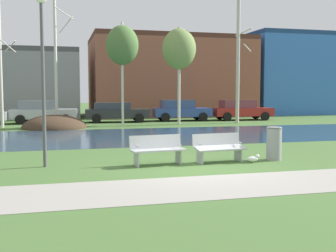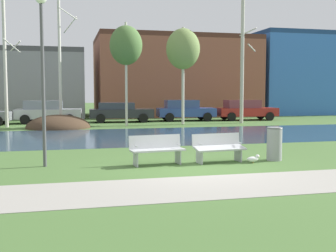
{
  "view_description": "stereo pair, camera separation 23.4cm",
  "coord_description": "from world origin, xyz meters",
  "px_view_note": "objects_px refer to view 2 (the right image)",
  "views": [
    {
      "loc": [
        -3.73,
        -11.07,
        2.16
      ],
      "look_at": [
        -0.43,
        1.66,
        1.07
      ],
      "focal_mm": 44.73,
      "sensor_mm": 36.0,
      "label": 1
    },
    {
      "loc": [
        -3.5,
        -11.12,
        2.16
      ],
      "look_at": [
        -0.43,
        1.66,
        1.07
      ],
      "focal_mm": 44.73,
      "sensor_mm": 36.0,
      "label": 2
    }
  ],
  "objects_px": {
    "bench_left": "(157,149)",
    "seagull": "(253,159)",
    "parked_suv_fifth_red": "(245,110)",
    "streetlamp": "(42,50)",
    "trash_bin": "(274,143)",
    "bench_right": "(219,147)",
    "parked_sedan_second_silver": "(47,111)",
    "parked_hatch_third_dark": "(120,112)",
    "parked_wagon_fourth_blue": "(185,110)"
  },
  "relations": [
    {
      "from": "bench_right",
      "to": "parked_suv_fifth_red",
      "type": "height_order",
      "value": "parked_suv_fifth_red"
    },
    {
      "from": "parked_sedan_second_silver",
      "to": "streetlamp",
      "type": "bearing_deg",
      "value": -87.68
    },
    {
      "from": "bench_left",
      "to": "trash_bin",
      "type": "height_order",
      "value": "trash_bin"
    },
    {
      "from": "bench_right",
      "to": "parked_wagon_fourth_blue",
      "type": "distance_m",
      "value": 18.26
    },
    {
      "from": "parked_suv_fifth_red",
      "to": "seagull",
      "type": "bearing_deg",
      "value": -113.2
    },
    {
      "from": "trash_bin",
      "to": "parked_suv_fifth_red",
      "type": "height_order",
      "value": "parked_suv_fifth_red"
    },
    {
      "from": "bench_right",
      "to": "parked_suv_fifth_red",
      "type": "xyz_separation_m",
      "value": [
        8.61,
        17.44,
        0.32
      ]
    },
    {
      "from": "bench_right",
      "to": "streetlamp",
      "type": "xyz_separation_m",
      "value": [
        -5.13,
        0.49,
        2.86
      ]
    },
    {
      "from": "bench_left",
      "to": "bench_right",
      "type": "relative_size",
      "value": 1.0
    },
    {
      "from": "parked_hatch_third_dark",
      "to": "seagull",
      "type": "bearing_deg",
      "value": -84.2
    },
    {
      "from": "streetlamp",
      "to": "parked_suv_fifth_red",
      "type": "distance_m",
      "value": 21.97
    },
    {
      "from": "bench_left",
      "to": "streetlamp",
      "type": "distance_m",
      "value": 4.32
    },
    {
      "from": "parked_sedan_second_silver",
      "to": "parked_suv_fifth_red",
      "type": "xyz_separation_m",
      "value": [
        14.43,
        -0.29,
        -0.01
      ]
    },
    {
      "from": "bench_left",
      "to": "seagull",
      "type": "height_order",
      "value": "bench_left"
    },
    {
      "from": "seagull",
      "to": "streetlamp",
      "type": "height_order",
      "value": "streetlamp"
    },
    {
      "from": "seagull",
      "to": "parked_sedan_second_silver",
      "type": "xyz_separation_m",
      "value": [
        -6.8,
        18.12,
        0.67
      ]
    },
    {
      "from": "streetlamp",
      "to": "parked_sedan_second_silver",
      "type": "distance_m",
      "value": 17.45
    },
    {
      "from": "parked_hatch_third_dark",
      "to": "parked_wagon_fourth_blue",
      "type": "relative_size",
      "value": 1.05
    },
    {
      "from": "parked_wagon_fourth_blue",
      "to": "parked_suv_fifth_red",
      "type": "height_order",
      "value": "parked_wagon_fourth_blue"
    },
    {
      "from": "trash_bin",
      "to": "seagull",
      "type": "height_order",
      "value": "trash_bin"
    },
    {
      "from": "trash_bin",
      "to": "streetlamp",
      "type": "height_order",
      "value": "streetlamp"
    },
    {
      "from": "trash_bin",
      "to": "parked_sedan_second_silver",
      "type": "bearing_deg",
      "value": 113.31
    },
    {
      "from": "parked_sedan_second_silver",
      "to": "parked_wagon_fourth_blue",
      "type": "bearing_deg",
      "value": 0.53
    },
    {
      "from": "trash_bin",
      "to": "parked_sedan_second_silver",
      "type": "height_order",
      "value": "parked_sedan_second_silver"
    },
    {
      "from": "trash_bin",
      "to": "parked_hatch_third_dark",
      "type": "distance_m",
      "value": 17.85
    },
    {
      "from": "parked_sedan_second_silver",
      "to": "parked_hatch_third_dark",
      "type": "xyz_separation_m",
      "value": [
        4.97,
        -0.14,
        -0.06
      ]
    },
    {
      "from": "seagull",
      "to": "parked_sedan_second_silver",
      "type": "distance_m",
      "value": 19.37
    },
    {
      "from": "bench_right",
      "to": "seagull",
      "type": "height_order",
      "value": "bench_right"
    },
    {
      "from": "seagull",
      "to": "bench_right",
      "type": "bearing_deg",
      "value": 158.31
    },
    {
      "from": "bench_right",
      "to": "parked_wagon_fourth_blue",
      "type": "xyz_separation_m",
      "value": [
        3.95,
        17.83,
        0.33
      ]
    },
    {
      "from": "streetlamp",
      "to": "seagull",
      "type": "bearing_deg",
      "value": -8.16
    },
    {
      "from": "streetlamp",
      "to": "bench_left",
      "type": "bearing_deg",
      "value": -8.69
    },
    {
      "from": "bench_right",
      "to": "trash_bin",
      "type": "xyz_separation_m",
      "value": [
        1.84,
        -0.05,
        0.07
      ]
    },
    {
      "from": "bench_right",
      "to": "streetlamp",
      "type": "bearing_deg",
      "value": 174.55
    },
    {
      "from": "seagull",
      "to": "trash_bin",
      "type": "bearing_deg",
      "value": 21.3
    },
    {
      "from": "seagull",
      "to": "parked_hatch_third_dark",
      "type": "distance_m",
      "value": 18.08
    },
    {
      "from": "seagull",
      "to": "parked_hatch_third_dark",
      "type": "height_order",
      "value": "parked_hatch_third_dark"
    },
    {
      "from": "trash_bin",
      "to": "parked_wagon_fourth_blue",
      "type": "bearing_deg",
      "value": 83.24
    },
    {
      "from": "parked_suv_fifth_red",
      "to": "streetlamp",
      "type": "bearing_deg",
      "value": -129.01
    },
    {
      "from": "streetlamp",
      "to": "parked_wagon_fourth_blue",
      "type": "relative_size",
      "value": 1.14
    },
    {
      "from": "parked_sedan_second_silver",
      "to": "parked_hatch_third_dark",
      "type": "distance_m",
      "value": 4.97
    },
    {
      "from": "trash_bin",
      "to": "bench_left",
      "type": "bearing_deg",
      "value": 179.27
    },
    {
      "from": "seagull",
      "to": "streetlamp",
      "type": "bearing_deg",
      "value": 171.84
    },
    {
      "from": "seagull",
      "to": "parked_suv_fifth_red",
      "type": "xyz_separation_m",
      "value": [
        7.64,
        17.83,
        0.66
      ]
    },
    {
      "from": "trash_bin",
      "to": "parked_sedan_second_silver",
      "type": "relative_size",
      "value": 0.23
    },
    {
      "from": "parked_hatch_third_dark",
      "to": "parked_suv_fifth_red",
      "type": "bearing_deg",
      "value": -0.91
    },
    {
      "from": "bench_right",
      "to": "parked_sedan_second_silver",
      "type": "height_order",
      "value": "parked_sedan_second_silver"
    },
    {
      "from": "bench_left",
      "to": "seagull",
      "type": "distance_m",
      "value": 2.94
    },
    {
      "from": "bench_right",
      "to": "trash_bin",
      "type": "distance_m",
      "value": 1.84
    },
    {
      "from": "parked_hatch_third_dark",
      "to": "parked_wagon_fourth_blue",
      "type": "distance_m",
      "value": 4.82
    }
  ]
}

